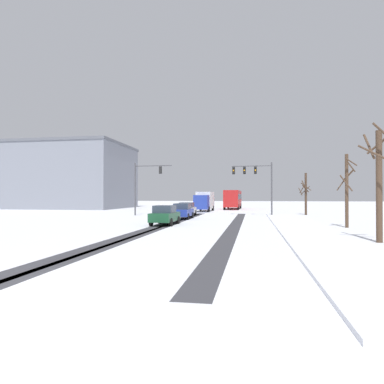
{
  "coord_description": "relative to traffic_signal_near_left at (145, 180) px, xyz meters",
  "views": [
    {
      "loc": [
        5.99,
        -9.54,
        2.42
      ],
      "look_at": [
        0.0,
        25.07,
        2.8
      ],
      "focal_mm": 32.62,
      "sensor_mm": 36.0,
      "label": 1
    }
  ],
  "objects": [
    {
      "name": "wheel_track_right_lane",
      "position": [
        6.33,
        -13.85,
        -4.34
      ],
      "size": [
        0.78,
        39.39,
        0.01
      ],
      "primitive_type": "cube",
      "color": "#38383D",
      "rests_on": "ground"
    },
    {
      "name": "traffic_signal_near_left",
      "position": [
        0.0,
        0.0,
        0.0
      ],
      "size": [
        4.77,
        0.39,
        6.5
      ],
      "color": "#47474C",
      "rests_on": "ground"
    },
    {
      "name": "bus_oncoming",
      "position": [
        9.61,
        22.57,
        -2.35
      ],
      "size": [
        2.84,
        11.05,
        3.38
      ],
      "color": "#B21E1E",
      "rests_on": "ground"
    },
    {
      "name": "traffic_signal_near_right",
      "position": [
        13.47,
        2.14,
        0.41
      ],
      "size": [
        4.95,
        0.53,
        6.5
      ],
      "color": "#47474C",
      "rests_on": "ground"
    },
    {
      "name": "wheel_track_left_lane",
      "position": [
        5.72,
        -13.85,
        -4.34
      ],
      "size": [
        1.1,
        39.39,
        0.01
      ],
      "primitive_type": "cube",
      "color": "#38383D",
      "rests_on": "ground"
    },
    {
      "name": "sidewalk_kerb_right",
      "position": [
        16.81,
        -15.64,
        -4.28
      ],
      "size": [
        4.0,
        39.39,
        0.12
      ],
      "primitive_type": "cube",
      "color": "white",
      "rests_on": "ground"
    },
    {
      "name": "bare_tree_sidewalk_far",
      "position": [
        19.7,
        4.44,
        -1.56
      ],
      "size": [
        1.42,
        1.58,
        5.3
      ],
      "color": "#423023",
      "rests_on": "ground"
    },
    {
      "name": "car_white_lead",
      "position": [
        5.34,
        -0.25,
        -3.53
      ],
      "size": [
        1.85,
        4.11,
        1.62
      ],
      "color": "silver",
      "rests_on": "ground"
    },
    {
      "name": "ground_plane",
      "position": [
        7.08,
        -31.76,
        -4.34
      ],
      "size": [
        300.0,
        300.0,
        0.0
      ],
      "primitive_type": "plane",
      "color": "silver"
    },
    {
      "name": "office_building_far_left_block",
      "position": [
        -24.65,
        22.66,
        1.93
      ],
      "size": [
        26.48,
        18.11,
        12.54
      ],
      "color": "gray",
      "rests_on": "ground"
    },
    {
      "name": "wheel_track_center",
      "position": [
        11.69,
        -13.85,
        -4.34
      ],
      "size": [
        0.98,
        39.39,
        0.01
      ],
      "primitive_type": "cube",
      "color": "#38383D",
      "rests_on": "ground"
    },
    {
      "name": "car_blue_second",
      "position": [
        5.87,
        -5.54,
        -3.53
      ],
      "size": [
        1.85,
        4.11,
        1.62
      ],
      "color": "#233899",
      "rests_on": "ground"
    },
    {
      "name": "bare_tree_sidewalk_near",
      "position": [
        19.54,
        -21.91,
        -1.1
      ],
      "size": [
        2.11,
        2.13,
        6.08
      ],
      "color": "#4C3828",
      "rests_on": "ground"
    },
    {
      "name": "car_dark_green_third",
      "position": [
        5.92,
        -13.16,
        -3.53
      ],
      "size": [
        1.89,
        4.13,
        1.62
      ],
      "color": "#194C2D",
      "rests_on": "ground"
    },
    {
      "name": "bare_tree_sidewalk_mid",
      "position": [
        20.16,
        -13.25,
        -1.37
      ],
      "size": [
        1.4,
        1.41,
        5.59
      ],
      "color": "#4C3828",
      "rests_on": "ground"
    },
    {
      "name": "box_truck_delivery",
      "position": [
        5.7,
        12.62,
        -2.71
      ],
      "size": [
        2.42,
        7.44,
        3.02
      ],
      "color": "#233899",
      "rests_on": "ground"
    }
  ]
}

